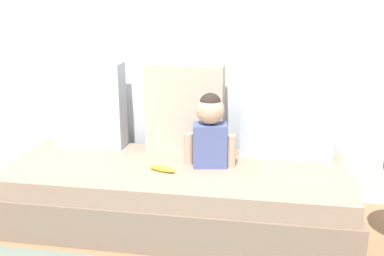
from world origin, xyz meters
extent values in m
plane|color=#93704C|center=(0.00, 0.00, 0.00)|extent=(12.00, 12.00, 0.00)
cube|color=silver|center=(0.00, 0.54, 1.23)|extent=(5.32, 0.10, 2.46)
cube|color=#826C5B|center=(0.00, 0.00, 0.13)|extent=(2.12, 0.81, 0.25)
cube|color=gray|center=(0.00, 0.00, 0.31)|extent=(2.05, 0.79, 0.12)
cube|color=#B2BCC6|center=(-0.66, 0.31, 0.66)|extent=(0.47, 0.16, 0.58)
cube|color=#C1B29E|center=(0.00, 0.31, 0.66)|extent=(0.51, 0.16, 0.58)
cube|color=#B2BCC6|center=(0.66, 0.31, 0.59)|extent=(0.58, 0.16, 0.44)
cube|color=#4C5B93|center=(0.20, 0.06, 0.50)|extent=(0.22, 0.17, 0.26)
sphere|color=tan|center=(0.20, 0.06, 0.72)|extent=(0.17, 0.17, 0.17)
sphere|color=#2D231E|center=(0.20, 0.06, 0.76)|extent=(0.13, 0.13, 0.13)
cylinder|color=tan|center=(0.07, 0.06, 0.47)|extent=(0.06, 0.06, 0.20)
cylinder|color=tan|center=(0.33, 0.06, 0.47)|extent=(0.06, 0.06, 0.20)
ellipsoid|color=yellow|center=(-0.06, -0.09, 0.39)|extent=(0.18, 0.09, 0.04)
camera|label=1|loc=(0.53, -2.53, 1.38)|focal=42.65mm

